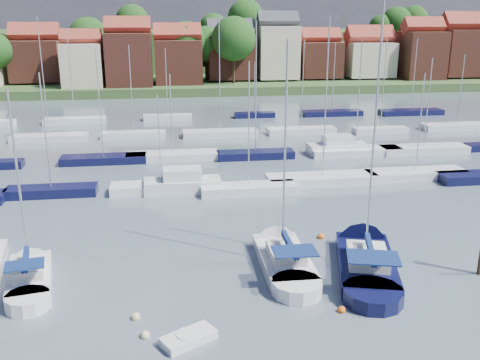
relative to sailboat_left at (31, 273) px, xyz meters
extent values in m
plane|color=#495563|center=(15.34, 35.98, -0.37)|extent=(260.00, 260.00, 0.00)
cube|color=silver|center=(0.16, -0.86, -0.12)|extent=(3.46, 6.23, 1.20)
cone|color=silver|center=(-0.50, 2.76, -0.12)|extent=(2.92, 3.25, 2.45)
cylinder|color=silver|center=(0.68, -3.76, -0.12)|extent=(2.85, 2.85, 1.20)
cube|color=silver|center=(0.23, -1.27, 0.83)|extent=(2.13, 2.72, 0.70)
cylinder|color=#B2B2B7|center=(0.08, -0.46, 5.93)|extent=(0.14, 0.14, 10.90)
cylinder|color=#B2B2B7|center=(0.37, -2.07, 1.68)|extent=(0.68, 3.23, 0.10)
cube|color=navy|center=(0.37, -2.07, 1.83)|extent=(0.85, 3.11, 0.35)
cube|color=navy|center=(0.56, -3.12, 1.98)|extent=(2.31, 1.82, 0.08)
cube|color=silver|center=(15.81, -0.69, -0.12)|extent=(3.13, 7.28, 1.20)
cone|color=silver|center=(15.89, 3.83, -0.12)|extent=(3.07, 3.56, 3.01)
cylinder|color=silver|center=(15.75, -4.30, -0.12)|extent=(3.06, 3.06, 1.20)
cube|color=silver|center=(15.80, -1.19, 0.83)|extent=(2.16, 3.05, 0.70)
cylinder|color=#B2B2B7|center=(15.82, -0.18, 7.18)|extent=(0.14, 0.14, 13.39)
cylinder|color=#B2B2B7|center=(15.78, -2.19, 1.68)|extent=(0.17, 4.02, 0.10)
cube|color=navy|center=(15.78, -2.19, 1.83)|extent=(0.36, 3.82, 0.35)
cube|color=navy|center=(15.76, -3.50, 1.98)|extent=(2.59, 1.85, 0.08)
cube|color=black|center=(20.87, -1.90, -0.12)|extent=(5.57, 8.89, 1.20)
cone|color=black|center=(22.28, 3.07, -0.12)|extent=(4.41, 4.81, 3.44)
cylinder|color=black|center=(19.74, -5.87, -0.12)|extent=(4.25, 4.25, 1.20)
cube|color=silver|center=(20.71, -2.45, 0.83)|extent=(3.26, 3.97, 0.70)
cylinder|color=#B2B2B7|center=(21.02, -1.35, 8.31)|extent=(0.14, 0.14, 15.65)
cylinder|color=#B2B2B7|center=(20.40, -3.56, 1.68)|extent=(1.35, 4.44, 0.10)
cube|color=navy|center=(20.40, -3.56, 1.83)|extent=(1.48, 4.28, 0.35)
cube|color=navy|center=(19.99, -4.99, 1.98)|extent=(3.38, 2.79, 0.08)
cube|color=silver|center=(9.26, -8.27, -0.17)|extent=(2.98, 2.44, 0.53)
cylinder|color=silver|center=(9.26, -8.27, -0.03)|extent=(1.26, 1.26, 0.34)
sphere|color=beige|center=(7.13, -7.51, -0.37)|extent=(0.48, 0.48, 0.48)
sphere|color=beige|center=(6.60, -5.70, -0.37)|extent=(0.50, 0.50, 0.50)
sphere|color=#D85914|center=(17.69, -6.60, -0.37)|extent=(0.46, 0.46, 0.46)
sphere|color=#D85914|center=(19.54, 3.49, -0.37)|extent=(0.51, 0.51, 0.51)
cube|color=black|center=(-1.77, 16.52, -0.02)|extent=(8.01, 2.24, 1.00)
cylinder|color=#B2B2B7|center=(-1.77, 16.52, 5.56)|extent=(0.12, 0.12, 10.16)
cube|color=silver|center=(8.07, 16.18, -0.02)|extent=(9.22, 2.58, 1.00)
cylinder|color=#B2B2B7|center=(8.07, 16.18, 4.57)|extent=(0.12, 0.12, 8.18)
cube|color=silver|center=(15.97, 14.59, -0.02)|extent=(8.78, 2.46, 1.00)
cylinder|color=#B2B2B7|center=(15.97, 14.59, 6.01)|extent=(0.12, 0.12, 11.06)
cube|color=silver|center=(23.57, 16.65, -0.02)|extent=(10.79, 3.02, 1.00)
cylinder|color=#B2B2B7|center=(23.57, 16.65, 7.92)|extent=(0.12, 0.12, 14.87)
cube|color=silver|center=(33.32, 17.00, -0.02)|extent=(10.13, 2.84, 1.00)
cylinder|color=#B2B2B7|center=(33.32, 17.00, 5.28)|extent=(0.12, 0.12, 9.59)
cube|color=silver|center=(10.03, 15.98, 0.13)|extent=(7.00, 2.60, 1.40)
cube|color=silver|center=(10.03, 15.98, 1.23)|extent=(3.50, 2.20, 1.30)
cube|color=black|center=(1.79, 27.62, -0.02)|extent=(9.30, 2.60, 1.00)
cylinder|color=#B2B2B7|center=(1.79, 27.62, 6.22)|extent=(0.12, 0.12, 11.48)
cube|color=silver|center=(9.40, 27.99, -0.02)|extent=(10.40, 2.91, 1.00)
cylinder|color=#B2B2B7|center=(9.40, 27.99, 4.87)|extent=(0.12, 0.12, 8.77)
cube|color=black|center=(18.82, 27.26, -0.02)|extent=(8.80, 2.46, 1.00)
cylinder|color=#B2B2B7|center=(18.82, 27.26, 7.65)|extent=(0.12, 0.12, 14.33)
cube|color=silver|center=(30.74, 27.14, -0.02)|extent=(10.73, 3.00, 1.00)
cylinder|color=#B2B2B7|center=(30.74, 27.14, 6.55)|extent=(0.12, 0.12, 12.14)
cube|color=silver|center=(39.16, 26.95, -0.02)|extent=(10.48, 2.93, 1.00)
cylinder|color=#B2B2B7|center=(39.16, 26.95, 5.62)|extent=(0.12, 0.12, 10.28)
cube|color=silver|center=(28.80, 27.98, 0.13)|extent=(7.00, 2.60, 1.40)
cube|color=silver|center=(28.80, 27.98, 1.23)|extent=(3.50, 2.20, 1.30)
cube|color=silver|center=(-6.38, 40.19, -0.02)|extent=(9.71, 2.72, 1.00)
cylinder|color=#B2B2B7|center=(-6.38, 40.19, 7.92)|extent=(0.12, 0.12, 14.88)
cube|color=silver|center=(4.50, 40.49, -0.02)|extent=(8.49, 2.38, 1.00)
cylinder|color=#B2B2B7|center=(4.50, 40.49, 6.14)|extent=(0.12, 0.12, 11.31)
cube|color=silver|center=(16.13, 39.76, -0.02)|extent=(10.16, 2.85, 1.00)
cylinder|color=#B2B2B7|center=(16.13, 39.76, 7.78)|extent=(0.12, 0.12, 14.59)
cube|color=silver|center=(27.51, 39.87, -0.02)|extent=(9.53, 2.67, 1.00)
cylinder|color=#B2B2B7|center=(27.51, 39.87, 6.44)|extent=(0.12, 0.12, 11.91)
cube|color=silver|center=(38.50, 38.48, -0.02)|extent=(7.62, 2.13, 1.00)
cylinder|color=#B2B2B7|center=(38.50, 38.48, 6.55)|extent=(0.12, 0.12, 12.13)
cube|color=silver|center=(50.56, 39.57, -0.02)|extent=(10.17, 2.85, 1.00)
cylinder|color=#B2B2B7|center=(50.56, 39.57, 5.35)|extent=(0.12, 0.12, 9.73)
cube|color=silver|center=(-4.92, 52.54, -0.02)|extent=(9.24, 2.59, 1.00)
cylinder|color=#B2B2B7|center=(-4.92, 52.54, 7.07)|extent=(0.12, 0.12, 13.17)
cube|color=silver|center=(9.26, 53.28, -0.02)|extent=(7.57, 2.12, 1.00)
cylinder|color=#B2B2B7|center=(9.26, 53.28, 5.60)|extent=(0.12, 0.12, 10.24)
cube|color=black|center=(23.22, 53.45, -0.02)|extent=(6.58, 1.84, 1.00)
cylinder|color=#B2B2B7|center=(23.22, 53.45, 4.49)|extent=(0.12, 0.12, 8.01)
cube|color=black|center=(36.28, 53.38, -0.02)|extent=(9.92, 2.78, 1.00)
cylinder|color=#B2B2B7|center=(36.28, 53.38, 5.94)|extent=(0.12, 0.12, 10.92)
cube|color=black|center=(49.62, 52.35, -0.02)|extent=(10.55, 2.95, 1.00)
cylinder|color=#B2B2B7|center=(49.62, 52.35, 6.24)|extent=(0.12, 0.12, 11.51)
cube|color=#3E592C|center=(15.34, 112.98, -0.07)|extent=(200.00, 70.00, 3.00)
cube|color=#3E592C|center=(15.34, 137.98, 4.63)|extent=(200.00, 60.00, 14.00)
cube|color=brown|center=(-18.31, 93.77, 6.20)|extent=(10.37, 9.97, 8.73)
cube|color=maroon|center=(-18.31, 93.77, 11.83)|extent=(10.57, 5.13, 5.13)
cube|color=beige|center=(-7.41, 84.98, 5.71)|extent=(8.09, 8.80, 8.96)
cube|color=maroon|center=(-7.41, 84.98, 11.18)|extent=(8.25, 4.00, 4.00)
cube|color=brown|center=(1.99, 85.91, 6.72)|extent=(9.36, 10.17, 10.97)
cube|color=maroon|center=(1.99, 85.91, 13.35)|extent=(9.54, 4.63, 4.63)
cube|color=brown|center=(12.29, 87.63, 5.94)|extent=(9.90, 8.56, 9.42)
cube|color=maroon|center=(12.29, 87.63, 11.87)|extent=(10.10, 4.90, 4.90)
cube|color=brown|center=(24.43, 92.63, 6.58)|extent=(10.59, 8.93, 9.49)
cube|color=#383A42|center=(24.43, 92.63, 12.62)|extent=(10.80, 5.24, 5.24)
cube|color=beige|center=(35.05, 91.78, 7.66)|extent=(9.01, 8.61, 11.65)
cube|color=#383A42|center=(35.05, 91.78, 14.58)|extent=(9.19, 4.46, 4.46)
cube|color=brown|center=(45.51, 92.98, 5.83)|extent=(9.10, 9.34, 8.00)
cube|color=maroon|center=(45.51, 92.98, 10.95)|extent=(9.28, 4.50, 4.50)
cube|color=beige|center=(57.29, 92.57, 5.77)|extent=(10.86, 9.59, 7.88)
cube|color=maroon|center=(57.29, 92.57, 11.04)|extent=(11.07, 5.37, 5.37)
cube|color=brown|center=(69.09, 89.90, 6.72)|extent=(9.18, 9.96, 10.97)
cube|color=maroon|center=(69.09, 89.90, 13.33)|extent=(9.36, 4.54, 4.54)
cube|color=brown|center=(80.51, 91.19, 7.21)|extent=(11.39, 9.67, 10.76)
cube|color=maroon|center=(80.51, 91.19, 13.99)|extent=(11.62, 5.64, 5.64)
cylinder|color=#382619|center=(72.11, 111.49, 8.15)|extent=(0.50, 0.50, 4.47)
sphere|color=#2A561A|center=(72.11, 111.49, 14.21)|extent=(8.18, 8.18, 8.18)
cylinder|color=#382619|center=(18.80, 91.91, 3.46)|extent=(0.50, 0.50, 4.46)
sphere|color=#2A561A|center=(18.80, 91.91, 9.51)|extent=(8.15, 8.15, 8.15)
cylinder|color=#382619|center=(30.56, 109.66, 8.21)|extent=(0.50, 0.50, 5.15)
sphere|color=#2A561A|center=(30.56, 109.66, 15.19)|extent=(9.41, 9.41, 9.41)
cylinder|color=#382619|center=(1.80, 112.29, 8.31)|extent=(0.50, 0.50, 4.56)
sphere|color=#2A561A|center=(1.80, 112.29, 14.50)|extent=(8.34, 8.34, 8.34)
cylinder|color=#382619|center=(-7.90, 101.23, 3.81)|extent=(0.50, 0.50, 5.15)
sphere|color=#2A561A|center=(-7.90, 101.23, 10.80)|extent=(9.42, 9.42, 9.42)
cylinder|color=#382619|center=(-23.34, 103.30, 6.39)|extent=(0.50, 0.50, 3.42)
sphere|color=#2A561A|center=(-23.34, 103.30, 11.04)|extent=(6.26, 6.26, 6.26)
cylinder|color=#382619|center=(29.09, 100.68, 3.12)|extent=(0.50, 0.50, 3.77)
sphere|color=#2A561A|center=(29.09, 100.68, 8.23)|extent=(6.89, 6.89, 6.89)
cylinder|color=#382619|center=(24.38, 86.92, 3.84)|extent=(0.50, 0.50, 5.21)
sphere|color=#2A561A|center=(24.38, 86.92, 10.92)|extent=(9.53, 9.53, 9.53)
cylinder|color=#382619|center=(77.27, 97.60, 2.72)|extent=(0.50, 0.50, 2.97)
sphere|color=#2A561A|center=(77.27, 97.60, 6.76)|extent=(5.44, 5.44, 5.44)
cylinder|color=#382619|center=(14.19, 89.73, 3.65)|extent=(0.50, 0.50, 4.84)
sphere|color=#2A561A|center=(14.19, 89.73, 10.22)|extent=(8.85, 8.85, 8.85)
cylinder|color=#382619|center=(68.02, 111.70, 7.80)|extent=(0.50, 0.50, 3.72)
sphere|color=#2A561A|center=(68.02, 111.70, 12.84)|extent=(6.80, 6.80, 6.80)
cylinder|color=#382619|center=(69.39, 90.11, 3.26)|extent=(0.50, 0.50, 4.05)
sphere|color=#2A561A|center=(69.39, 90.11, 8.75)|extent=(7.40, 7.40, 7.40)
cylinder|color=#382619|center=(22.17, 109.27, 7.54)|extent=(0.50, 0.50, 3.93)
sphere|color=#2A561A|center=(22.17, 109.27, 12.88)|extent=(7.19, 7.19, 7.19)
cylinder|color=#382619|center=(45.99, 96.15, 3.15)|extent=(0.50, 0.50, 3.82)
sphere|color=#2A561A|center=(45.99, 96.15, 8.33)|extent=(6.99, 6.99, 6.99)
cylinder|color=#382619|center=(-2.11, 89.10, 2.97)|extent=(0.50, 0.50, 3.48)
sphere|color=#2A561A|center=(-2.11, 89.10, 7.70)|extent=(6.37, 6.37, 6.37)
cylinder|color=#382619|center=(72.85, 98.79, 2.73)|extent=(0.50, 0.50, 2.99)
sphere|color=#2A561A|center=(72.85, 98.79, 6.78)|extent=(5.46, 5.46, 5.46)
cylinder|color=#382619|center=(18.95, 95.02, 2.86)|extent=(0.50, 0.50, 3.25)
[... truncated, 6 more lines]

